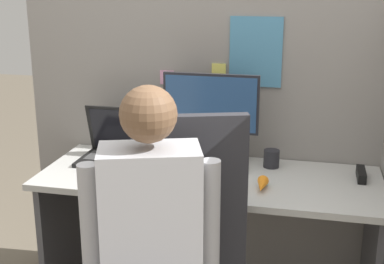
% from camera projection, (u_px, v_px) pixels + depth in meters
% --- Properties ---
extents(cubicle_panel_back, '(2.08, 0.05, 1.66)m').
position_uv_depth(cubicle_panel_back, '(221.00, 133.00, 2.76)').
color(cubicle_panel_back, gray).
rests_on(cubicle_panel_back, ground).
extents(desk, '(1.58, 0.60, 0.72)m').
position_uv_depth(desk, '(209.00, 208.00, 2.54)').
color(desk, '#B7B7B2').
rests_on(desk, ground).
extents(paper_box, '(0.34, 0.20, 0.08)m').
position_uv_depth(paper_box, '(210.00, 155.00, 2.63)').
color(paper_box, white).
rests_on(paper_box, desk).
extents(monitor, '(0.47, 0.16, 0.37)m').
position_uv_depth(monitor, '(211.00, 108.00, 2.57)').
color(monitor, '#232328').
rests_on(monitor, paper_box).
extents(laptop, '(0.32, 0.26, 0.27)m').
position_uv_depth(laptop, '(115.00, 150.00, 2.68)').
color(laptop, black).
rests_on(laptop, desk).
extents(mouse, '(0.06, 0.04, 0.03)m').
position_uv_depth(mouse, '(155.00, 172.00, 2.48)').
color(mouse, black).
rests_on(mouse, desk).
extents(stapler, '(0.04, 0.16, 0.04)m').
position_uv_depth(stapler, '(361.00, 174.00, 2.44)').
color(stapler, black).
rests_on(stapler, desk).
extents(carrot_toy, '(0.05, 0.14, 0.05)m').
position_uv_depth(carrot_toy, '(262.00, 185.00, 2.30)').
color(carrot_toy, orange).
rests_on(carrot_toy, desk).
extents(person, '(0.46, 0.48, 1.28)m').
position_uv_depth(person, '(142.00, 245.00, 1.81)').
color(person, '#282D4C').
rests_on(person, ground).
extents(coffee_mug, '(0.08, 0.08, 0.09)m').
position_uv_depth(coffee_mug, '(271.00, 159.00, 2.58)').
color(coffee_mug, '#232328').
rests_on(coffee_mug, desk).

